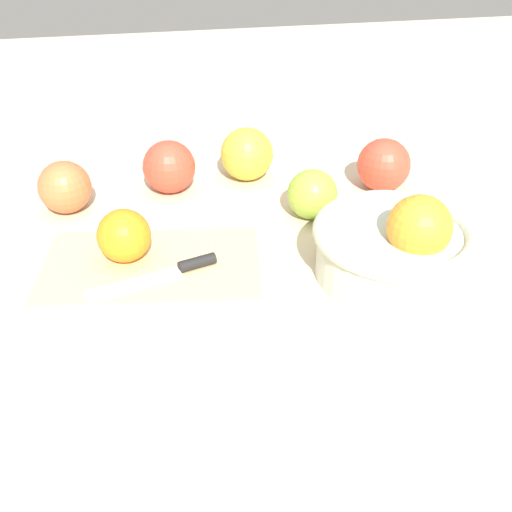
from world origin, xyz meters
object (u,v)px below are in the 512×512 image
Objects in this scene: apple_front_right_2 at (169,167)px; orange_on_board at (124,236)px; apple_front_left at (384,165)px; apple_front_right at (65,187)px; cutting_board at (152,270)px; apple_front_left_2 at (312,194)px; knife at (171,272)px; bowl at (397,245)px; apple_front_center at (247,154)px.

orange_on_board is at bearing 71.98° from apple_front_right_2.
apple_front_left is 1.07× the size of apple_front_right.
apple_front_right_2 is (0.32, -0.06, -0.00)m from apple_front_left.
cutting_board is 3.71× the size of apple_front_left_2.
apple_front_right_2 reaches higher than knife.
knife is 0.26m from apple_front_right.
knife is at bearing 33.52° from apple_front_left_2.
apple_front_right_2 is at bearing -100.10° from cutting_board.
apple_front_left is 0.32m from apple_front_right_2.
bowl is 0.37m from apple_front_right_2.
apple_front_left reaches higher than cutting_board.
apple_front_right is (0.40, -0.24, -0.01)m from bowl.
apple_front_left_2 is at bearing 115.79° from apple_front_center.
apple_front_left_2 is at bearing -146.48° from knife.
bowl is 1.28× the size of knife.
apple_front_right is (0.13, -0.22, 0.01)m from knife.
knife is at bearing 30.78° from apple_front_left.
apple_front_right_2 is at bearing -48.48° from bowl.
apple_front_center reaches higher than knife.
apple_front_left is at bearing 158.52° from apple_front_center.
apple_front_center reaches higher than cutting_board.
orange_on_board is at bearing 50.49° from apple_front_center.
apple_front_right is 1.07× the size of apple_front_left_2.
apple_front_right_2 reaches higher than cutting_board.
apple_front_left_2 is at bearing 26.01° from apple_front_left.
apple_front_right is at bearing -59.20° from knife.
apple_front_right is at bearing -65.11° from orange_on_board.
bowl reaches higher than apple_front_center.
apple_front_left_2 is (0.06, -0.16, -0.01)m from bowl.
apple_front_left is 0.14m from apple_front_left_2.
orange_on_board is 0.27m from apple_front_left_2.
apple_front_right_2 is at bearing -108.02° from orange_on_board.
orange_on_board reaches higher than apple_front_left.
bowl reaches higher than cutting_board.
apple_front_right_2 is (-0.04, -0.23, 0.03)m from cutting_board.
bowl is 3.05× the size of orange_on_board.
apple_front_left_2 is at bearing 147.91° from apple_front_right_2.
apple_front_right is 0.94× the size of apple_front_right_2.
cutting_board is at bearing 79.90° from apple_front_right_2.
knife is 2.20× the size of apple_front_left_2.
apple_front_right_2 is at bearing -32.09° from apple_front_left_2.
bowl is at bearing 112.78° from apple_front_center.
orange_on_board is at bearing 19.60° from apple_front_left_2.
apple_front_left_2 is (-0.21, -0.14, 0.01)m from knife.
orange_on_board reaches higher than apple_front_left_2.
apple_front_center is (-0.19, -0.23, -0.01)m from orange_on_board.
apple_front_left_2 is at bearing -160.40° from orange_on_board.
cutting_board is 0.22m from apple_front_right.
bowl is at bearing 110.09° from apple_front_left_2.
bowl is 0.23m from apple_front_left.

